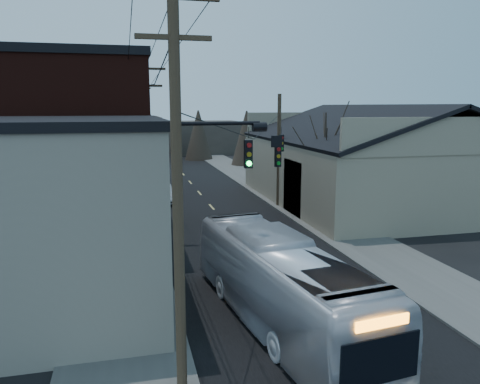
% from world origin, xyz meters
% --- Properties ---
extents(road_surface, '(9.00, 110.00, 0.02)m').
position_xyz_m(road_surface, '(0.00, 30.00, 0.01)').
color(road_surface, black).
rests_on(road_surface, ground).
extents(sidewalk_left, '(4.00, 110.00, 0.12)m').
position_xyz_m(sidewalk_left, '(-6.50, 30.00, 0.06)').
color(sidewalk_left, '#474744').
rests_on(sidewalk_left, ground).
extents(sidewalk_right, '(4.00, 110.00, 0.12)m').
position_xyz_m(sidewalk_right, '(6.50, 30.00, 0.06)').
color(sidewalk_right, '#474744').
rests_on(sidewalk_right, ground).
extents(building_clapboard, '(8.00, 8.00, 7.00)m').
position_xyz_m(building_clapboard, '(-9.00, 9.00, 3.50)').
color(building_clapboard, slate).
rests_on(building_clapboard, ground).
extents(building_brick, '(10.00, 12.00, 10.00)m').
position_xyz_m(building_brick, '(-10.00, 20.00, 5.00)').
color(building_brick, black).
rests_on(building_brick, ground).
extents(building_left_far, '(9.00, 14.00, 7.00)m').
position_xyz_m(building_left_far, '(-9.50, 36.00, 3.50)').
color(building_left_far, '#38312D').
rests_on(building_left_far, ground).
extents(warehouse, '(16.16, 20.60, 7.73)m').
position_xyz_m(warehouse, '(13.00, 25.00, 2.70)').
color(warehouse, gray).
rests_on(warehouse, ground).
extents(building_far_left, '(10.00, 12.00, 6.00)m').
position_xyz_m(building_far_left, '(-6.00, 65.00, 3.00)').
color(building_far_left, '#38312D').
rests_on(building_far_left, ground).
extents(building_far_right, '(12.00, 14.00, 5.00)m').
position_xyz_m(building_far_right, '(7.00, 70.00, 2.50)').
color(building_far_right, '#38312D').
rests_on(building_far_right, ground).
extents(bare_tree, '(0.40, 0.40, 7.20)m').
position_xyz_m(bare_tree, '(6.50, 20.00, 3.60)').
color(bare_tree, black).
rests_on(bare_tree, ground).
extents(utility_lines, '(11.24, 45.28, 10.50)m').
position_xyz_m(utility_lines, '(-3.11, 24.14, 4.95)').
color(utility_lines, '#382B1E').
rests_on(utility_lines, ground).
extents(bus, '(3.97, 11.34, 3.09)m').
position_xyz_m(bus, '(-1.16, 6.22, 1.55)').
color(bus, '#B8BCC6').
rests_on(bus, ground).
extents(parked_car, '(1.84, 4.64, 1.50)m').
position_xyz_m(parked_car, '(-3.60, 28.83, 0.75)').
color(parked_car, '#9FA2A6').
rests_on(parked_car, ground).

